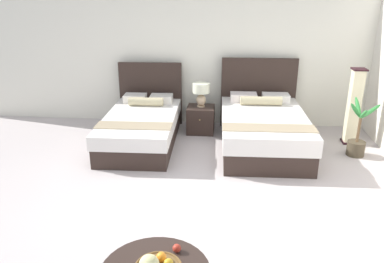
{
  "coord_description": "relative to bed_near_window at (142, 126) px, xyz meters",
  "views": [
    {
      "loc": [
        0.44,
        -4.14,
        2.52
      ],
      "look_at": [
        -0.03,
        0.56,
        0.74
      ],
      "focal_mm": 35.98,
      "sensor_mm": 36.0,
      "label": 1
    }
  ],
  "objects": [
    {
      "name": "table_lamp",
      "position": [
        0.96,
        0.61,
        0.47
      ],
      "size": [
        0.31,
        0.31,
        0.43
      ],
      "color": "tan",
      "rests_on": "nightstand"
    },
    {
      "name": "bed_near_corner",
      "position": [
        2.04,
        -0.0,
        0.03
      ],
      "size": [
        1.44,
        2.25,
        1.31
      ],
      "color": "#2E211C",
      "rests_on": "ground"
    },
    {
      "name": "wall_back",
      "position": [
        1.02,
        1.2,
        1.0
      ],
      "size": [
        9.7,
        0.12,
        2.59
      ],
      "primitive_type": "cube",
      "color": "white",
      "rests_on": "ground"
    },
    {
      "name": "bed_near_window",
      "position": [
        0.0,
        0.0,
        0.0
      ],
      "size": [
        1.25,
        2.21,
        1.2
      ],
      "color": "#2E211C",
      "rests_on": "ground"
    },
    {
      "name": "floor_lamp_corner",
      "position": [
        3.55,
        0.31,
        0.35
      ],
      "size": [
        0.23,
        0.23,
        1.29
      ],
      "color": "black",
      "rests_on": "ground"
    },
    {
      "name": "nightstand",
      "position": [
        0.96,
        0.59,
        -0.05
      ],
      "size": [
        0.49,
        0.49,
        0.48
      ],
      "color": "#2E211C",
      "rests_on": "ground"
    },
    {
      "name": "potted_palm",
      "position": [
        3.51,
        -0.22,
        -0.04
      ],
      "size": [
        0.5,
        0.63,
        0.91
      ],
      "color": "#463C2C",
      "rests_on": "ground"
    },
    {
      "name": "ground_plane",
      "position": [
        1.02,
        -1.94,
        -0.3
      ],
      "size": [
        9.7,
        9.88,
        0.02
      ],
      "primitive_type": "cube",
      "color": "#BBB0AE"
    },
    {
      "name": "loose_apple",
      "position": [
        1.08,
        -3.47,
        0.2
      ],
      "size": [
        0.07,
        0.07,
        0.07
      ],
      "color": "#B03122",
      "rests_on": "coffee_table"
    }
  ]
}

